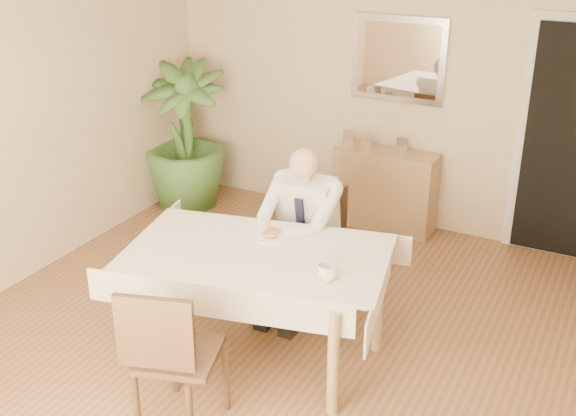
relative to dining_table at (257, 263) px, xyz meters
The scene contains 17 objects.
room 0.64m from the dining_table, 24.27° to the right, with size 5.00×5.02×2.60m.
doorway 2.94m from the dining_table, 56.50° to the left, with size 0.96×0.07×2.10m.
mirror 2.60m from the dining_table, 88.72° to the left, with size 0.86×0.04×0.76m.
dining_table is the anchor object (origin of this frame).
chair_far 0.90m from the dining_table, 90.00° to the left, with size 0.44×0.44×0.89m.
chair_near 0.93m from the dining_table, 93.01° to the right, with size 0.55×0.56×0.94m.
seated_man 0.59m from the dining_table, 90.00° to the left, with size 0.48×0.72×1.24m.
plate 0.26m from the dining_table, 93.90° to the left, with size 0.26×0.26×0.02m, color white.
food 0.26m from the dining_table, 93.90° to the left, with size 0.14×0.14×0.06m, color brown.
knife 0.21m from the dining_table, 82.35° to the left, with size 0.01×0.01×0.13m, color silver.
fork 0.22m from the dining_table, 107.57° to the left, with size 0.01×0.01×0.13m, color silver.
coffee_mug 0.59m from the dining_table, 12.47° to the right, with size 0.12×0.12×0.10m, color white.
sideboard 2.31m from the dining_table, 88.63° to the left, with size 0.93×0.32×0.75m, color olive.
photo_frame_left 2.33m from the dining_table, 98.23° to the left, with size 0.10×0.02×0.14m, color silver.
photo_frame_center 2.30m from the dining_table, 93.67° to the left, with size 0.10×0.02×0.14m, color silver.
photo_frame_right 2.33m from the dining_table, 85.49° to the left, with size 0.10×0.02×0.14m, color silver.
potted_palm 2.65m from the dining_table, 135.00° to the left, with size 0.81×0.81×1.44m, color #385F27.
Camera 1 is at (2.04, -3.59, 2.89)m, focal length 45.00 mm.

